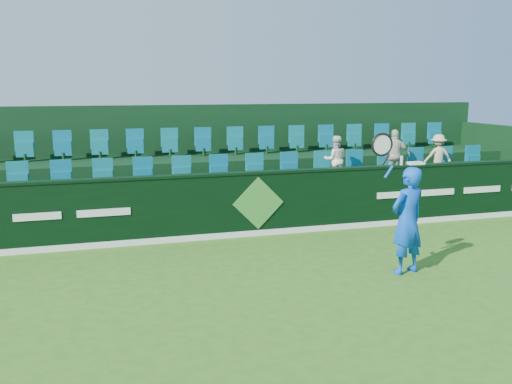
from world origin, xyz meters
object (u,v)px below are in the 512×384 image
object	(u,v)px
spectator_middle	(395,155)
spectator_right	(438,156)
tennis_player	(407,220)
drinks_bottle	(402,160)
spectator_left	(335,160)
towel	(415,163)

from	to	relation	value
spectator_middle	spectator_right	xyz separation A→B (m)	(1.23, 0.00, -0.07)
tennis_player	drinks_bottle	bearing A→B (deg)	60.93
spectator_left	drinks_bottle	distance (m)	1.57
spectator_left	drinks_bottle	size ratio (longest dim) A/B	5.48
spectator_left	towel	bearing A→B (deg)	155.18
spectator_right	towel	world-z (taller)	spectator_right
spectator_middle	spectator_right	size ratio (longest dim) A/B	1.13
tennis_player	spectator_left	bearing A→B (deg)	81.59
spectator_middle	spectator_right	distance (m)	1.23
tennis_player	spectator_left	distance (m)	4.30
spectator_right	towel	distance (m)	1.76
drinks_bottle	tennis_player	bearing A→B (deg)	-119.07
spectator_left	spectator_middle	bearing A→B (deg)	-167.29
tennis_player	towel	size ratio (longest dim) A/B	6.74
spectator_right	towel	bearing A→B (deg)	52.68
tennis_player	spectator_middle	xyz separation A→B (m)	(2.21, 4.23, 0.51)
towel	tennis_player	bearing A→B (deg)	-123.83
spectator_left	towel	world-z (taller)	spectator_left
drinks_bottle	spectator_right	bearing A→B (deg)	33.26
tennis_player	spectator_right	xyz separation A→B (m)	(3.44, 4.23, 0.44)
spectator_middle	towel	xyz separation A→B (m)	(-0.13, -1.12, -0.05)
tennis_player	spectator_middle	distance (m)	4.80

